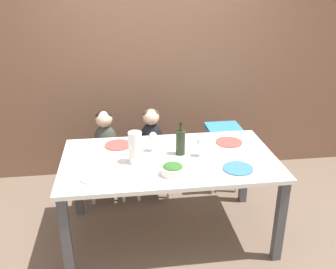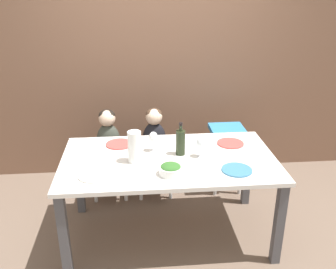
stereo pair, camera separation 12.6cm
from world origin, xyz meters
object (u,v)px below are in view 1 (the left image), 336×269
object	(u,v)px
dinner_plate_back_right	(229,142)
dinner_plate_front_right	(238,168)
chair_far_left	(107,163)
chair_far_center	(152,160)
wine_bottle	(180,142)
wine_glass_far	(153,138)
dinner_plate_back_left	(118,145)
person_child_left	(105,134)
person_child_center	(151,131)
chair_right_highchair	(224,140)
wine_glass_near	(201,143)
salad_bowl_large	(173,169)
dinner_plate_front_left	(96,177)
paper_towel_roll	(135,148)

from	to	relation	value
dinner_plate_back_right	dinner_plate_front_right	world-z (taller)	same
chair_far_left	dinner_plate_front_right	size ratio (longest dim) A/B	1.87
chair_far_center	wine_bottle	distance (m)	0.87
chair_far_center	wine_bottle	bearing A→B (deg)	-74.72
wine_glass_far	dinner_plate_back_left	size ratio (longest dim) A/B	0.74
person_child_left	person_child_center	xyz separation A→B (m)	(0.47, 0.00, 0.00)
chair_right_highchair	person_child_left	bearing A→B (deg)	179.94
wine_glass_near	dinner_plate_back_right	size ratio (longest dim) A/B	0.74
chair_far_center	chair_right_highchair	bearing A→B (deg)	0.00
salad_bowl_large	dinner_plate_front_left	bearing A→B (deg)	177.63
dinner_plate_front_right	dinner_plate_front_left	bearing A→B (deg)	179.43
chair_far_left	chair_far_center	distance (m)	0.47
wine_bottle	salad_bowl_large	world-z (taller)	wine_bottle
paper_towel_roll	wine_glass_far	distance (m)	0.25
chair_far_left	wine_bottle	size ratio (longest dim) A/B	1.55
salad_bowl_large	chair_far_left	bearing A→B (deg)	117.68
chair_right_highchair	salad_bowl_large	world-z (taller)	salad_bowl_large
paper_towel_roll	salad_bowl_large	bearing A→B (deg)	-41.63
salad_bowl_large	dinner_plate_back_left	world-z (taller)	salad_bowl_large
person_child_center	chair_far_center	bearing A→B (deg)	-90.00
dinner_plate_back_right	dinner_plate_front_right	distance (m)	0.51
salad_bowl_large	dinner_plate_front_left	xyz separation A→B (m)	(-0.58, 0.02, -0.04)
paper_towel_roll	dinner_plate_back_left	bearing A→B (deg)	111.90
chair_far_center	dinner_plate_front_left	xyz separation A→B (m)	(-0.51, -1.00, 0.39)
person_child_center	dinner_plate_front_left	size ratio (longest dim) A/B	2.10
chair_right_highchair	dinner_plate_front_left	xyz separation A→B (m)	(-1.28, -1.00, 0.21)
chair_right_highchair	dinner_plate_back_left	xyz separation A→B (m)	(-1.10, -0.44, 0.21)
chair_far_left	dinner_plate_back_right	world-z (taller)	dinner_plate_back_right
person_child_center	dinner_plate_back_left	bearing A→B (deg)	-127.51
dinner_plate_front_left	wine_glass_near	bearing A→B (deg)	16.47
person_child_center	wine_glass_far	bearing A→B (deg)	-93.57
chair_right_highchair	dinner_plate_back_left	size ratio (longest dim) A/B	2.97
dinner_plate_front_right	wine_glass_far	bearing A→B (deg)	146.20
chair_far_left	person_child_center	world-z (taller)	person_child_center
chair_right_highchair	person_child_center	world-z (taller)	person_child_center
person_child_center	wine_bottle	world-z (taller)	wine_bottle
salad_bowl_large	wine_glass_far	bearing A→B (deg)	103.98
person_child_left	dinner_plate_back_right	xyz separation A→B (m)	(1.13, -0.51, 0.07)
paper_towel_roll	dinner_plate_back_left	xyz separation A→B (m)	(-0.14, 0.35, -0.13)
chair_right_highchair	dinner_plate_front_right	world-z (taller)	dinner_plate_front_right
person_child_left	wine_glass_far	xyz separation A→B (m)	(0.43, -0.59, 0.18)
dinner_plate_back_right	paper_towel_roll	bearing A→B (deg)	-162.28
chair_far_center	person_child_left	distance (m)	0.57
paper_towel_roll	dinner_plate_front_right	distance (m)	0.83
dinner_plate_back_left	wine_bottle	bearing A→B (deg)	-24.88
person_child_left	dinner_plate_back_left	distance (m)	0.46
chair_right_highchair	chair_far_center	bearing A→B (deg)	180.00
dinner_plate_back_left	dinner_plate_back_right	distance (m)	1.00
wine_glass_near	dinner_plate_back_right	world-z (taller)	wine_glass_near
dinner_plate_front_left	chair_far_center	bearing A→B (deg)	62.98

